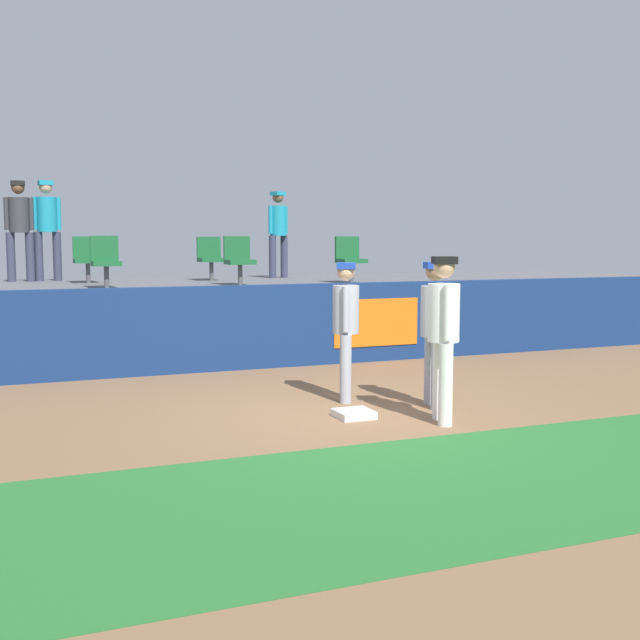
# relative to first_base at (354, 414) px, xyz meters

# --- Properties ---
(ground_plane) EXTENTS (60.00, 60.00, 0.00)m
(ground_plane) POSITION_rel_first_base_xyz_m (0.13, 0.20, -0.04)
(ground_plane) COLOR brown
(grass_foreground_strip) EXTENTS (18.00, 2.80, 0.01)m
(grass_foreground_strip) POSITION_rel_first_base_xyz_m (0.13, -2.49, -0.04)
(grass_foreground_strip) COLOR #26662B
(grass_foreground_strip) RESTS_ON ground_plane
(first_base) EXTENTS (0.40, 0.40, 0.08)m
(first_base) POSITION_rel_first_base_xyz_m (0.00, 0.00, 0.00)
(first_base) COLOR white
(first_base) RESTS_ON ground_plane
(player_fielder_home) EXTENTS (0.47, 0.52, 1.80)m
(player_fielder_home) POSITION_rel_first_base_xyz_m (0.80, -0.57, 1.00)
(player_fielder_home) COLOR white
(player_fielder_home) RESTS_ON ground_plane
(player_runner_visitor) EXTENTS (0.40, 0.47, 1.72)m
(player_runner_visitor) POSITION_rel_first_base_xyz_m (1.11, 0.15, 0.96)
(player_runner_visitor) COLOR #9EA3AD
(player_runner_visitor) RESTS_ON ground_plane
(player_coach_visitor) EXTENTS (0.43, 0.44, 1.70)m
(player_coach_visitor) POSITION_rel_first_base_xyz_m (0.29, 0.89, 0.95)
(player_coach_visitor) COLOR #9EA3AD
(player_coach_visitor) RESTS_ON ground_plane
(field_wall) EXTENTS (18.00, 0.26, 1.29)m
(field_wall) POSITION_rel_first_base_xyz_m (0.14, 3.68, 0.60)
(field_wall) COLOR navy
(field_wall) RESTS_ON ground_plane
(bleacher_platform) EXTENTS (18.00, 4.80, 1.21)m
(bleacher_platform) POSITION_rel_first_base_xyz_m (0.13, 6.25, 0.56)
(bleacher_platform) COLOR #59595E
(bleacher_platform) RESTS_ON ground_plane
(seat_back_left) EXTENTS (0.48, 0.44, 0.84)m
(seat_back_left) POSITION_rel_first_base_xyz_m (-2.14, 6.92, 1.64)
(seat_back_left) COLOR #4C4C51
(seat_back_left) RESTS_ON bleacher_platform
(seat_front_left) EXTENTS (0.44, 0.44, 0.84)m
(seat_front_left) POSITION_rel_first_base_xyz_m (-2.03, 5.12, 1.64)
(seat_front_left) COLOR #4C4C51
(seat_front_left) RESTS_ON bleacher_platform
(seat_back_center) EXTENTS (0.46, 0.44, 0.84)m
(seat_back_center) POSITION_rel_first_base_xyz_m (0.14, 6.92, 1.64)
(seat_back_center) COLOR #4C4C51
(seat_back_center) RESTS_ON bleacher_platform
(seat_front_center) EXTENTS (0.46, 0.44, 0.84)m
(seat_front_center) POSITION_rel_first_base_xyz_m (0.18, 5.12, 1.64)
(seat_front_center) COLOR #4C4C51
(seat_front_center) RESTS_ON bleacher_platform
(seat_front_right) EXTENTS (0.46, 0.44, 0.84)m
(seat_front_right) POSITION_rel_first_base_xyz_m (2.26, 5.12, 1.64)
(seat_front_right) COLOR #4C4C51
(seat_front_right) RESTS_ON bleacher_platform
(spectator_hooded) EXTENTS (0.52, 0.37, 1.86)m
(spectator_hooded) POSITION_rel_first_base_xyz_m (-3.25, 7.85, 2.24)
(spectator_hooded) COLOR #33384C
(spectator_hooded) RESTS_ON bleacher_platform
(spectator_capped) EXTENTS (0.47, 0.43, 1.76)m
(spectator_capped) POSITION_rel_first_base_xyz_m (1.71, 7.47, 2.18)
(spectator_capped) COLOR #33384C
(spectator_capped) RESTS_ON bleacher_platform
(spectator_casual) EXTENTS (0.53, 0.39, 1.89)m
(spectator_casual) POSITION_rel_first_base_xyz_m (-2.75, 7.95, 2.26)
(spectator_casual) COLOR #33384C
(spectator_casual) RESTS_ON bleacher_platform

